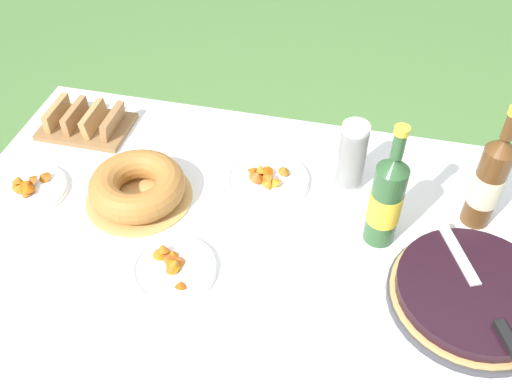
% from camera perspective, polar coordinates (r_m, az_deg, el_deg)
% --- Properties ---
extents(garden_table, '(1.73, 1.01, 0.76)m').
position_cam_1_polar(garden_table, '(1.45, 3.04, -7.48)').
color(garden_table, brown).
rests_on(garden_table, ground_plane).
extents(tablecloth, '(1.74, 1.02, 0.10)m').
position_cam_1_polar(tablecloth, '(1.41, 3.12, -6.07)').
color(tablecloth, white).
rests_on(tablecloth, garden_table).
extents(berry_tart, '(0.37, 0.37, 0.06)m').
position_cam_1_polar(berry_tart, '(1.36, 20.81, -9.53)').
color(berry_tart, '#38383D').
rests_on(berry_tart, tablecloth).
extents(serving_knife, '(0.17, 0.35, 0.01)m').
position_cam_1_polar(serving_knife, '(1.32, 21.73, -9.61)').
color(serving_knife, silver).
rests_on(serving_knife, berry_tart).
extents(bundt_cake, '(0.28, 0.28, 0.09)m').
position_cam_1_polar(bundt_cake, '(1.51, -11.77, 0.51)').
color(bundt_cake, tan).
rests_on(bundt_cake, tablecloth).
extents(cup_stack, '(0.07, 0.07, 0.20)m').
position_cam_1_polar(cup_stack, '(1.50, 9.57, 3.55)').
color(cup_stack, white).
rests_on(cup_stack, tablecloth).
extents(cider_bottle_green, '(0.08, 0.08, 0.34)m').
position_cam_1_polar(cider_bottle_green, '(1.36, 12.90, -0.75)').
color(cider_bottle_green, '#2D562D').
rests_on(cider_bottle_green, tablecloth).
extents(cider_bottle_amber, '(0.07, 0.07, 0.35)m').
position_cam_1_polar(cider_bottle_amber, '(1.47, 22.26, 1.01)').
color(cider_bottle_amber, brown).
rests_on(cider_bottle_amber, tablecloth).
extents(snack_plate_near, '(0.20, 0.20, 0.05)m').
position_cam_1_polar(snack_plate_near, '(1.36, -8.27, -7.41)').
color(snack_plate_near, white).
rests_on(snack_plate_near, tablecloth).
extents(snack_plate_left, '(0.21, 0.21, 0.05)m').
position_cam_1_polar(snack_plate_left, '(1.63, -21.84, 0.33)').
color(snack_plate_left, white).
rests_on(snack_plate_left, tablecloth).
extents(snack_plate_right, '(0.23, 0.23, 0.06)m').
position_cam_1_polar(snack_plate_right, '(1.55, 1.14, 1.38)').
color(snack_plate_right, white).
rests_on(snack_plate_right, tablecloth).
extents(bread_board, '(0.26, 0.18, 0.07)m').
position_cam_1_polar(bread_board, '(1.79, -16.67, 6.69)').
color(bread_board, olive).
rests_on(bread_board, tablecloth).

